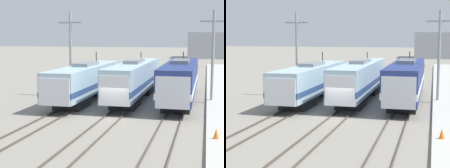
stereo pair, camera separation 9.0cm
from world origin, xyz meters
The scene contains 11 objects.
ground_plane centered at (0.00, 0.00, 0.00)m, with size 400.00×400.00×0.00m, color gray.
rail_pair_far_left centered at (-4.87, 0.00, 0.07)m, with size 1.51×120.00×0.15m.
rail_pair_center centered at (0.00, 0.00, 0.07)m, with size 1.51×120.00×0.15m.
rail_pair_far_right centered at (4.87, 0.00, 0.07)m, with size 1.51×120.00×0.15m.
locomotive_far_left centered at (-4.87, 6.97, 2.08)m, with size 3.06×17.36×4.99m.
locomotive_center centered at (0.00, 8.66, 2.21)m, with size 2.84×18.40×4.92m.
locomotive_far_right centered at (4.87, 8.66, 2.25)m, with size 3.07×18.47×5.05m.
catenary_tower_left centered at (-7.19, 9.15, 5.00)m, with size 2.72×0.28×9.38m.
catenary_tower_right centered at (8.03, 9.15, 5.00)m, with size 2.72×0.28×9.38m.
traffic_cone centered at (8.17, -5.80, 0.61)m, with size 0.36×0.36×0.66m.
depot_building centered at (11.97, 91.61, 3.96)m, with size 20.40×13.34×7.93m.
Camera 1 is at (7.43, -29.92, 6.77)m, focal length 60.00 mm.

